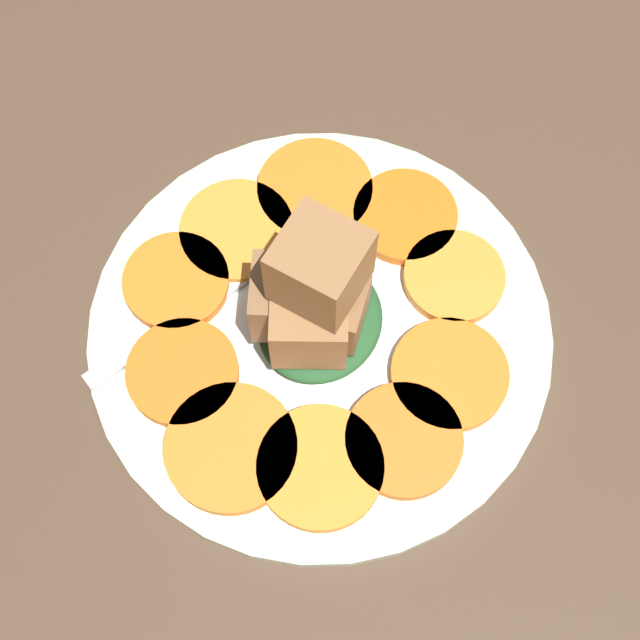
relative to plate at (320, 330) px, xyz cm
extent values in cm
cube|color=#4C3828|center=(0.00, 0.00, -1.52)|extent=(120.00, 120.00, 2.00)
cylinder|color=beige|center=(0.00, 0.00, -0.02)|extent=(29.33, 29.33, 1.00)
cylinder|color=white|center=(0.00, 0.00, 0.03)|extent=(23.46, 23.46, 1.00)
cylinder|color=orange|center=(-3.41, -7.84, 1.00)|extent=(7.47, 7.47, 0.85)
cylinder|color=orange|center=(1.55, -9.50, 1.00)|extent=(6.80, 6.80, 0.85)
cylinder|color=orange|center=(6.69, -6.02, 1.00)|extent=(6.90, 6.90, 0.85)
cylinder|color=orange|center=(9.47, -1.09, 1.00)|extent=(7.91, 7.91, 0.85)
cylinder|color=orange|center=(8.13, 4.15, 1.00)|extent=(7.51, 7.51, 0.85)
cylinder|color=orange|center=(4.44, 7.82, 1.00)|extent=(7.03, 7.03, 0.85)
cylinder|color=orange|center=(-0.59, 8.57, 1.00)|extent=(7.22, 7.22, 0.85)
cylinder|color=orange|center=(-6.76, 6.18, 1.00)|extent=(6.48, 6.48, 0.85)
cylinder|color=orange|center=(-9.40, 1.52, 1.00)|extent=(6.88, 6.88, 0.85)
cylinder|color=orange|center=(-8.51, -4.71, 1.00)|extent=(7.72, 7.72, 0.85)
ellipsoid|color=#235128|center=(0.00, 0.00, 1.40)|extent=(8.47, 7.62, 1.63)
cube|color=olive|center=(1.40, -0.23, 4.44)|extent=(5.95, 5.95, 4.45)
cube|color=brown|center=(-0.28, 0.81, 4.10)|extent=(4.42, 4.42, 3.77)
cube|color=brown|center=(0.65, -1.85, 4.30)|extent=(5.51, 5.51, 4.17)
cube|color=#9E754C|center=(0.07, 0.29, 7.84)|extent=(4.37, 4.37, 3.75)
cube|color=olive|center=(-0.03, 0.14, 9.02)|extent=(4.76, 4.76, 4.53)
cube|color=silver|center=(4.12, -8.24, 0.78)|extent=(12.03, 6.43, 0.40)
cube|color=silver|center=(-2.36, -5.19, 0.78)|extent=(2.38, 2.75, 0.40)
cube|color=silver|center=(-5.76, -4.69, 0.78)|extent=(4.68, 2.42, 0.40)
cube|color=silver|center=(-5.48, -4.09, 0.78)|extent=(4.68, 2.42, 0.40)
cube|color=silver|center=(-5.19, -3.49, 0.78)|extent=(4.68, 2.42, 0.40)
cube|color=silver|center=(-4.91, -2.88, 0.78)|extent=(4.68, 2.42, 0.40)
camera|label=1|loc=(19.33, 9.82, 52.21)|focal=50.00mm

